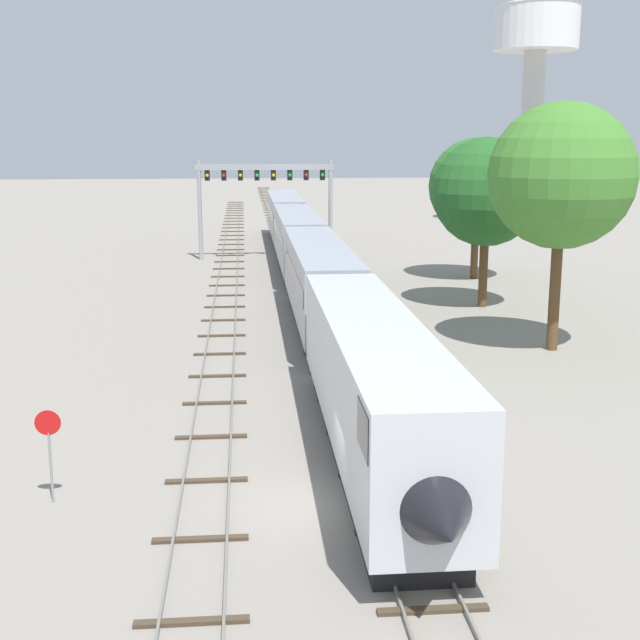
{
  "coord_description": "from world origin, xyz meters",
  "views": [
    {
      "loc": [
        -2.16,
        -23.32,
        10.7
      ],
      "look_at": [
        1.0,
        12.0,
        3.0
      ],
      "focal_mm": 47.61,
      "sensor_mm": 36.0,
      "label": 1
    }
  ],
  "objects_px": {
    "water_tower": "(536,45)",
    "trackside_tree_mid": "(487,192)",
    "signal_gantry": "(265,186)",
    "trackside_tree_right": "(562,176)",
    "passenger_train": "(306,257)",
    "trackside_tree_left": "(477,187)",
    "stop_sign": "(49,443)"
  },
  "relations": [
    {
      "from": "trackside_tree_right",
      "to": "signal_gantry",
      "type": "bearing_deg",
      "value": 111.76
    },
    {
      "from": "water_tower",
      "to": "passenger_train",
      "type": "bearing_deg",
      "value": -124.72
    },
    {
      "from": "signal_gantry",
      "to": "water_tower",
      "type": "height_order",
      "value": "water_tower"
    },
    {
      "from": "passenger_train",
      "to": "trackside_tree_right",
      "type": "relative_size",
      "value": 6.52
    },
    {
      "from": "trackside_tree_right",
      "to": "passenger_train",
      "type": "bearing_deg",
      "value": 124.8
    },
    {
      "from": "signal_gantry",
      "to": "stop_sign",
      "type": "xyz_separation_m",
      "value": [
        -7.75,
        -50.95,
        -4.55
      ]
    },
    {
      "from": "passenger_train",
      "to": "trackside_tree_mid",
      "type": "distance_m",
      "value": 12.96
    },
    {
      "from": "trackside_tree_right",
      "to": "trackside_tree_left",
      "type": "bearing_deg",
      "value": 85.01
    },
    {
      "from": "stop_sign",
      "to": "trackside_tree_left",
      "type": "distance_m",
      "value": 45.66
    },
    {
      "from": "trackside_tree_mid",
      "to": "trackside_tree_right",
      "type": "height_order",
      "value": "trackside_tree_right"
    },
    {
      "from": "passenger_train",
      "to": "trackside_tree_right",
      "type": "distance_m",
      "value": 20.94
    },
    {
      "from": "water_tower",
      "to": "trackside_tree_mid",
      "type": "xyz_separation_m",
      "value": [
        -19.25,
        -48.7,
        -13.81
      ]
    },
    {
      "from": "water_tower",
      "to": "trackside_tree_right",
      "type": "distance_m",
      "value": 64.09
    },
    {
      "from": "signal_gantry",
      "to": "trackside_tree_right",
      "type": "relative_size",
      "value": 0.97
    },
    {
      "from": "passenger_train",
      "to": "trackside_tree_left",
      "type": "height_order",
      "value": "trackside_tree_left"
    },
    {
      "from": "water_tower",
      "to": "trackside_tree_left",
      "type": "height_order",
      "value": "water_tower"
    },
    {
      "from": "water_tower",
      "to": "trackside_tree_right",
      "type": "xyz_separation_m",
      "value": [
        -18.79,
        -60.03,
        -12.31
      ]
    },
    {
      "from": "trackside_tree_left",
      "to": "passenger_train",
      "type": "bearing_deg",
      "value": -156.66
    },
    {
      "from": "trackside_tree_left",
      "to": "signal_gantry",
      "type": "bearing_deg",
      "value": 142.31
    },
    {
      "from": "water_tower",
      "to": "trackside_tree_right",
      "type": "height_order",
      "value": "water_tower"
    },
    {
      "from": "water_tower",
      "to": "stop_sign",
      "type": "xyz_separation_m",
      "value": [
        -40.21,
        -76.73,
        -19.22
      ]
    },
    {
      "from": "trackside_tree_mid",
      "to": "trackside_tree_right",
      "type": "distance_m",
      "value": 11.43
    },
    {
      "from": "signal_gantry",
      "to": "water_tower",
      "type": "relative_size",
      "value": 0.45
    },
    {
      "from": "trackside_tree_left",
      "to": "trackside_tree_right",
      "type": "relative_size",
      "value": 0.86
    },
    {
      "from": "signal_gantry",
      "to": "water_tower",
      "type": "bearing_deg",
      "value": 38.46
    },
    {
      "from": "stop_sign",
      "to": "passenger_train",
      "type": "bearing_deg",
      "value": 73.21
    },
    {
      "from": "passenger_train",
      "to": "signal_gantry",
      "type": "height_order",
      "value": "signal_gantry"
    },
    {
      "from": "signal_gantry",
      "to": "trackside_tree_right",
      "type": "height_order",
      "value": "trackside_tree_right"
    },
    {
      "from": "trackside_tree_left",
      "to": "trackside_tree_mid",
      "type": "relative_size",
      "value": 1.0
    },
    {
      "from": "trackside_tree_mid",
      "to": "signal_gantry",
      "type": "bearing_deg",
      "value": 119.95
    },
    {
      "from": "water_tower",
      "to": "trackside_tree_mid",
      "type": "distance_m",
      "value": 54.16
    },
    {
      "from": "trackside_tree_mid",
      "to": "water_tower",
      "type": "bearing_deg",
      "value": 68.44
    }
  ]
}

